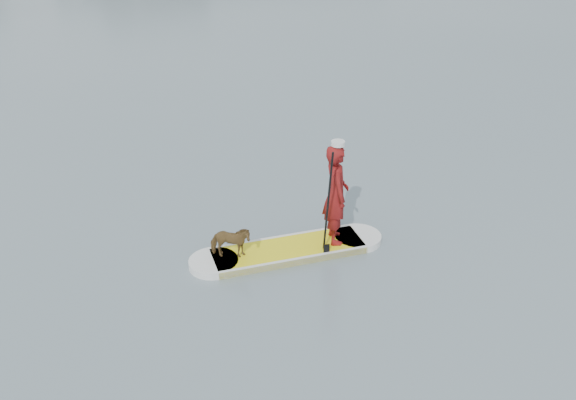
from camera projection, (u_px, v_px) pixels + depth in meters
ground at (345, 216)px, 11.73m from camera, size 140.00×140.00×0.00m
paddleboard at (288, 250)px, 10.58m from camera, size 3.21×1.45×0.12m
paddler at (336, 194)px, 10.37m from camera, size 0.64×0.74×1.71m
white_cap at (338, 143)px, 9.95m from camera, size 0.22×0.22×0.07m
dog at (230, 242)px, 10.16m from camera, size 0.71×0.63×0.56m
paddle at (328, 216)px, 10.10m from camera, size 0.11×0.30×2.00m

